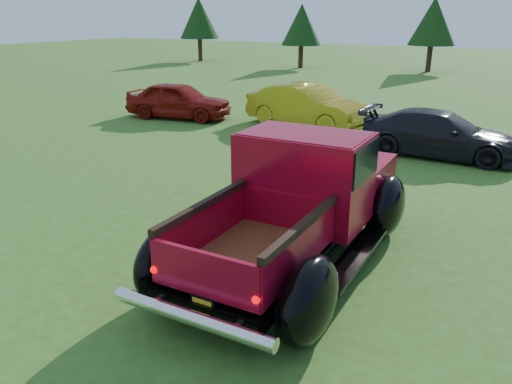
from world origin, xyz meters
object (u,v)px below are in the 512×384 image
(pickup_truck, at_px, (304,198))
(show_car_grey, at_px, (440,134))
(tree_mid_left, at_px, (433,21))
(show_car_yellow, at_px, (307,106))
(tree_far_west, at_px, (199,18))
(tree_west, at_px, (302,25))
(show_car_red, at_px, (178,100))

(pickup_truck, bearing_deg, show_car_grey, 82.88)
(tree_mid_left, height_order, show_car_yellow, tree_mid_left)
(tree_far_west, bearing_deg, tree_west, -5.71)
(tree_far_west, xyz_separation_m, show_car_red, (13.99, -21.01, -2.82))
(pickup_truck, bearing_deg, show_car_yellow, 112.76)
(tree_mid_left, height_order, show_car_grey, tree_mid_left)
(tree_mid_left, xyz_separation_m, pickup_truck, (4.11, -30.34, -2.39))
(tree_west, relative_size, pickup_truck, 0.81)
(tree_far_west, height_order, pickup_truck, tree_far_west)
(tree_far_west, distance_m, tree_mid_left, 19.03)
(tree_mid_left, bearing_deg, show_car_yellow, -89.97)
(tree_mid_left, relative_size, show_car_grey, 1.12)
(show_car_yellow, bearing_deg, tree_mid_left, 10.84)
(tree_far_west, height_order, show_car_yellow, tree_far_west)
(show_car_red, bearing_deg, tree_west, 1.31)
(tree_mid_left, distance_m, pickup_truck, 30.71)
(tree_far_west, xyz_separation_m, show_car_grey, (23.94, -21.75, -2.87))
(show_car_red, bearing_deg, show_car_yellow, -88.40)
(tree_west, bearing_deg, tree_far_west, 174.29)
(tree_mid_left, bearing_deg, pickup_truck, -82.29)
(pickup_truck, bearing_deg, tree_west, 113.94)
(show_car_yellow, bearing_deg, pickup_truck, -145.55)
(tree_west, bearing_deg, show_car_grey, -56.12)
(pickup_truck, relative_size, show_car_grey, 1.28)
(tree_far_west, xyz_separation_m, tree_mid_left, (19.00, 1.00, -0.14))
(tree_mid_left, relative_size, pickup_truck, 0.88)
(pickup_truck, xyz_separation_m, show_car_red, (-9.12, 8.33, -0.30))
(tree_west, distance_m, show_car_red, 20.54)
(tree_mid_left, bearing_deg, show_car_red, -102.83)
(show_car_grey, bearing_deg, pickup_truck, 174.04)
(pickup_truck, relative_size, show_car_red, 1.39)
(tree_far_west, distance_m, show_car_yellow, 27.72)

